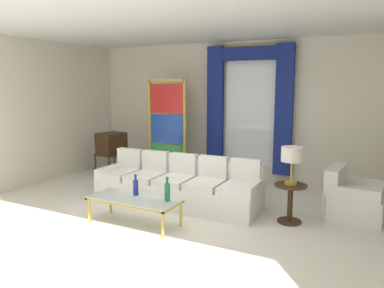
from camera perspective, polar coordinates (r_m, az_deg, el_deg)
ground_plane at (r=5.97m, az=-3.42°, el=-11.28°), size 16.00×16.00×0.00m
wall_rear at (r=8.39m, az=7.35°, el=5.05°), size 8.00×0.12×3.00m
wall_left at (r=8.51m, az=-23.00°, el=4.46°), size 0.12×7.00×3.00m
ceiling_slab at (r=6.37m, az=0.20°, el=17.60°), size 8.00×7.60×0.04m
curtained_window at (r=8.14m, az=8.61°, el=6.60°), size 2.00×0.17×2.70m
couch_white_long at (r=6.62m, az=-1.96°, el=-6.42°), size 2.94×1.00×0.86m
coffee_table at (r=5.66m, az=-8.85°, el=-8.52°), size 1.39×0.57×0.41m
bottle_blue_decanter at (r=5.42m, az=-3.80°, el=-7.18°), size 0.08×0.08×0.36m
bottle_crystal_tall at (r=5.76m, az=-8.59°, el=-6.45°), size 0.08×0.08×0.33m
vintage_tv at (r=8.71m, az=-12.21°, el=-0.05°), size 0.62×0.67×1.35m
armchair_white at (r=6.38m, az=23.15°, el=-7.94°), size 0.88×0.87×0.80m
stained_glass_divider at (r=8.31m, az=-3.84°, el=2.00°), size 0.95×0.05×2.20m
peacock_figurine at (r=8.02m, az=-2.68°, el=-4.34°), size 0.44×0.60×0.50m
round_side_table at (r=5.88m, az=14.75°, el=-8.23°), size 0.48×0.48×0.59m
table_lamp_brass at (r=5.72m, az=15.02°, el=-1.77°), size 0.32×0.32×0.57m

